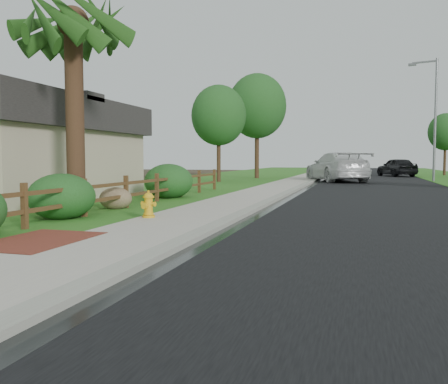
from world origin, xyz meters
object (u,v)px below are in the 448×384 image
(fire_hydrant, at_px, (148,205))
(white_suv, at_px, (337,167))
(dark_car_mid, at_px, (397,167))
(ranch_fence, at_px, (143,188))
(streetlight, at_px, (433,112))
(palm_tree, at_px, (73,21))

(fire_hydrant, height_order, white_suv, white_suv)
(white_suv, bearing_deg, dark_car_mid, -134.77)
(ranch_fence, bearing_deg, white_suv, 74.40)
(streetlight, bearing_deg, palm_tree, -117.36)
(dark_car_mid, xyz_separation_m, streetlight, (1.65, -9.94, 4.08))
(palm_tree, bearing_deg, white_suv, 74.66)
(palm_tree, bearing_deg, ranch_fence, 76.43)
(palm_tree, relative_size, streetlight, 0.76)
(palm_tree, relative_size, dark_car_mid, 1.32)
(ranch_fence, relative_size, streetlight, 1.94)
(white_suv, xyz_separation_m, dark_car_mid, (4.89, 11.80, -0.18))
(fire_hydrant, distance_m, streetlight, 27.86)
(palm_tree, relative_size, fire_hydrant, 9.30)
(dark_car_mid, bearing_deg, fire_hydrant, 54.45)
(ranch_fence, bearing_deg, fire_hydrant, -62.17)
(fire_hydrant, distance_m, white_suv, 23.96)
(ranch_fence, height_order, dark_car_mid, dark_car_mid)
(fire_hydrant, bearing_deg, ranch_fence, 117.83)
(streetlight, bearing_deg, white_suv, -164.15)
(palm_tree, distance_m, white_suv, 24.23)
(ranch_fence, relative_size, fire_hydrant, 23.84)
(palm_tree, bearing_deg, streetlight, 62.64)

